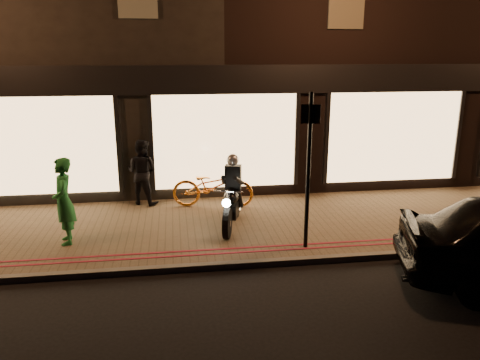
# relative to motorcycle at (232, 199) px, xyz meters

# --- Properties ---
(ground) EXTENTS (90.00, 90.00, 0.00)m
(ground) POSITION_rel_motorcycle_xyz_m (0.10, -1.87, -0.73)
(ground) COLOR black
(ground) RESTS_ON ground
(sidewalk) EXTENTS (50.00, 4.00, 0.12)m
(sidewalk) POSITION_rel_motorcycle_xyz_m (0.10, 0.13, -0.67)
(sidewalk) COLOR brown
(sidewalk) RESTS_ON ground
(kerb_stone) EXTENTS (50.00, 0.14, 0.12)m
(kerb_stone) POSITION_rel_motorcycle_xyz_m (0.10, -1.82, -0.67)
(kerb_stone) COLOR #59544C
(kerb_stone) RESTS_ON ground
(red_kerb_lines) EXTENTS (50.00, 0.26, 0.01)m
(red_kerb_lines) POSITION_rel_motorcycle_xyz_m (0.10, -1.32, -0.61)
(red_kerb_lines) COLOR maroon
(red_kerb_lines) RESTS_ON sidewalk
(building_row) EXTENTS (48.00, 10.11, 8.50)m
(building_row) POSITION_rel_motorcycle_xyz_m (0.10, 7.12, 3.51)
(building_row) COLOR black
(building_row) RESTS_ON ground
(motorcycle) EXTENTS (0.78, 1.90, 1.59)m
(motorcycle) POSITION_rel_motorcycle_xyz_m (0.00, 0.00, 0.00)
(motorcycle) COLOR black
(motorcycle) RESTS_ON sidewalk
(sign_post) EXTENTS (0.34, 0.14, 3.00)m
(sign_post) POSITION_rel_motorcycle_xyz_m (1.28, -1.32, 1.06)
(sign_post) COLOR black
(sign_post) RESTS_ON sidewalk
(bicycle_gold) EXTENTS (2.07, 1.02, 1.04)m
(bicycle_gold) POSITION_rel_motorcycle_xyz_m (-0.30, 1.39, -0.10)
(bicycle_gold) COLOR orange
(bicycle_gold) RESTS_ON sidewalk
(person_green) EXTENTS (0.55, 0.71, 1.73)m
(person_green) POSITION_rel_motorcycle_xyz_m (-3.38, -0.45, 0.25)
(person_green) COLOR #207933
(person_green) RESTS_ON sidewalk
(person_dark) EXTENTS (0.98, 0.90, 1.63)m
(person_dark) POSITION_rel_motorcycle_xyz_m (-2.01, 1.88, 0.20)
(person_dark) COLOR black
(person_dark) RESTS_ON sidewalk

